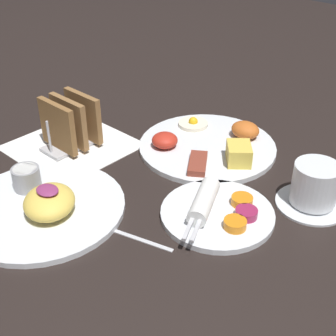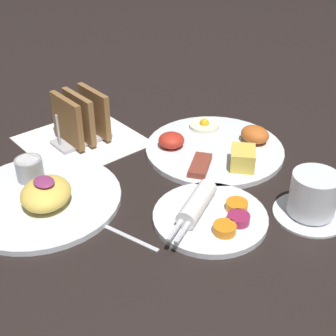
{
  "view_description": "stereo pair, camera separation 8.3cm",
  "coord_description": "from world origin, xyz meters",
  "px_view_note": "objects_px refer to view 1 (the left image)",
  "views": [
    {
      "loc": [
        0.56,
        -0.48,
        0.48
      ],
      "look_at": [
        0.08,
        0.04,
        0.03
      ],
      "focal_mm": 50.0,
      "sensor_mm": 36.0,
      "label": 1
    },
    {
      "loc": [
        0.62,
        -0.42,
        0.48
      ],
      "look_at": [
        0.08,
        0.04,
        0.03
      ],
      "focal_mm": 50.0,
      "sensor_mm": 36.0,
      "label": 2
    }
  ],
  "objects_px": {
    "toast_rack": "(71,123)",
    "coffee_cup": "(314,187)",
    "plate_condiments": "(217,211)",
    "plate_foreground": "(43,203)",
    "plate_breakfast": "(209,145)"
  },
  "relations": [
    {
      "from": "plate_condiments",
      "to": "coffee_cup",
      "type": "distance_m",
      "value": 0.17
    },
    {
      "from": "coffee_cup",
      "to": "plate_condiments",
      "type": "bearing_deg",
      "value": -126.29
    },
    {
      "from": "plate_breakfast",
      "to": "toast_rack",
      "type": "bearing_deg",
      "value": -140.24
    },
    {
      "from": "plate_condiments",
      "to": "plate_foreground",
      "type": "xyz_separation_m",
      "value": [
        -0.22,
        -0.18,
        0.0
      ]
    },
    {
      "from": "coffee_cup",
      "to": "toast_rack",
      "type": "bearing_deg",
      "value": -162.05
    },
    {
      "from": "plate_condiments",
      "to": "coffee_cup",
      "type": "height_order",
      "value": "coffee_cup"
    },
    {
      "from": "toast_rack",
      "to": "coffee_cup",
      "type": "distance_m",
      "value": 0.48
    },
    {
      "from": "plate_breakfast",
      "to": "plate_condiments",
      "type": "xyz_separation_m",
      "value": [
        0.15,
        -0.16,
        -0.0
      ]
    },
    {
      "from": "plate_breakfast",
      "to": "coffee_cup",
      "type": "relative_size",
      "value": 2.31
    },
    {
      "from": "plate_breakfast",
      "to": "plate_condiments",
      "type": "height_order",
      "value": "plate_breakfast"
    },
    {
      "from": "plate_breakfast",
      "to": "plate_foreground",
      "type": "height_order",
      "value": "plate_foreground"
    },
    {
      "from": "plate_condiments",
      "to": "toast_rack",
      "type": "bearing_deg",
      "value": -177.68
    },
    {
      "from": "plate_breakfast",
      "to": "plate_condiments",
      "type": "bearing_deg",
      "value": -48.39
    },
    {
      "from": "plate_breakfast",
      "to": "coffee_cup",
      "type": "distance_m",
      "value": 0.25
    },
    {
      "from": "plate_foreground",
      "to": "toast_rack",
      "type": "xyz_separation_m",
      "value": [
        -0.14,
        0.17,
        0.04
      ]
    }
  ]
}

